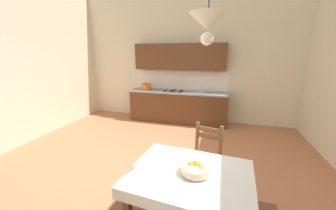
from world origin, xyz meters
The scene contains 7 objects.
ground_plane centered at (0.00, 0.00, -0.05)m, with size 6.68×6.26×0.10m, color #B7704C.
wall_back centered at (0.00, 2.89, 2.10)m, with size 6.68×0.12×4.19m, color beige.
kitchen_cabinetry centered at (-0.13, 2.56, 0.86)m, with size 2.79×0.63×2.20m.
dining_table centered at (0.82, -0.97, 0.62)m, with size 1.29×1.03×0.75m.
dining_chair_kitchen_side centered at (0.90, -0.13, 0.44)m, with size 0.50×0.50×0.93m.
fruit_bowl centered at (0.87, -0.97, 0.81)m, with size 0.30×0.30×0.12m.
pendant_lamp centered at (0.91, -0.91, 2.17)m, with size 0.32×0.32×0.80m.
Camera 1 is at (1.06, -2.65, 1.92)m, focal length 20.24 mm.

